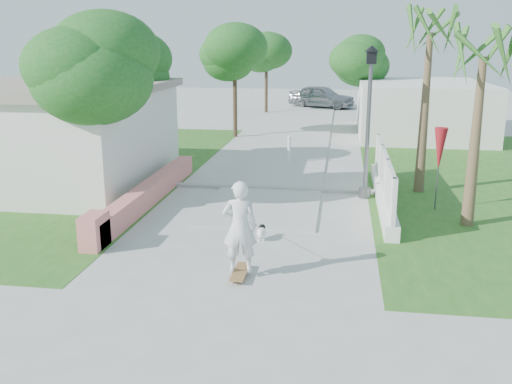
% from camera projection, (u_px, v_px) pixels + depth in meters
% --- Properties ---
extents(ground, '(90.00, 90.00, 0.00)m').
position_uv_depth(ground, '(236.00, 259.00, 12.29)').
color(ground, '#B7B7B2').
rests_on(ground, ground).
extents(path_strip, '(3.20, 36.00, 0.06)m').
position_uv_depth(path_strip, '(302.00, 126.00, 31.39)').
color(path_strip, '#B7B7B2').
rests_on(path_strip, ground).
extents(curb, '(6.50, 0.25, 0.10)m').
position_uv_depth(curb, '(271.00, 188.00, 18.01)').
color(curb, '#999993').
rests_on(curb, ground).
extents(grass_left, '(8.00, 20.00, 0.01)m').
position_uv_depth(grass_left, '(89.00, 169.00, 20.93)').
color(grass_left, '#29611E').
rests_on(grass_left, ground).
extents(grass_right, '(8.00, 20.00, 0.01)m').
position_uv_depth(grass_right, '(487.00, 182.00, 18.93)').
color(grass_right, '#29611E').
rests_on(grass_right, ground).
extents(pink_wall, '(0.45, 8.20, 0.80)m').
position_uv_depth(pink_wall, '(144.00, 196.00, 16.07)').
color(pink_wall, '#D67B6D').
rests_on(pink_wall, ground).
extents(house_left, '(8.40, 7.40, 3.23)m').
position_uv_depth(house_left, '(30.00, 133.00, 18.75)').
color(house_left, silver).
rests_on(house_left, ground).
extents(lattice_fence, '(0.35, 7.00, 1.50)m').
position_uv_depth(lattice_fence, '(383.00, 185.00, 16.44)').
color(lattice_fence, white).
rests_on(lattice_fence, ground).
extents(building_right, '(6.00, 8.00, 2.60)m').
position_uv_depth(building_right, '(421.00, 109.00, 28.29)').
color(building_right, silver).
rests_on(building_right, ground).
extents(street_lamp, '(0.44, 0.44, 4.44)m').
position_uv_depth(street_lamp, '(368.00, 117.00, 16.50)').
color(street_lamp, '#59595E').
rests_on(street_lamp, ground).
extents(bollard, '(0.14, 0.14, 1.09)m').
position_uv_depth(bollard, '(289.00, 149.00, 21.66)').
color(bollard, white).
rests_on(bollard, ground).
extents(patio_umbrella, '(0.36, 0.36, 2.30)m').
position_uv_depth(patio_umbrella, '(440.00, 150.00, 15.46)').
color(patio_umbrella, '#59595E').
rests_on(patio_umbrella, ground).
extents(tree_left_near, '(3.60, 3.60, 5.28)m').
position_uv_depth(tree_left_near, '(86.00, 70.00, 14.79)').
color(tree_left_near, '#4C3826').
rests_on(tree_left_near, ground).
extents(tree_left_mid, '(3.20, 3.20, 4.85)m').
position_uv_depth(tree_left_mid, '(127.00, 72.00, 20.28)').
color(tree_left_mid, '#4C3826').
rests_on(tree_left_mid, ground).
extents(tree_path_left, '(3.40, 3.40, 5.23)m').
position_uv_depth(tree_path_left, '(235.00, 57.00, 27.00)').
color(tree_path_left, '#4C3826').
rests_on(tree_path_left, ground).
extents(tree_path_right, '(3.00, 3.00, 4.79)m').
position_uv_depth(tree_path_right, '(365.00, 62.00, 30.02)').
color(tree_path_right, '#4C3826').
rests_on(tree_path_right, ground).
extents(tree_path_far, '(3.20, 3.20, 5.17)m').
position_uv_depth(tree_path_far, '(267.00, 53.00, 36.53)').
color(tree_path_far, '#4C3826').
rests_on(tree_path_far, ground).
extents(palm_far, '(1.80, 1.80, 5.30)m').
position_uv_depth(palm_far, '(430.00, 43.00, 16.68)').
color(palm_far, brown).
rests_on(palm_far, ground).
extents(palm_near, '(1.80, 1.80, 4.70)m').
position_uv_depth(palm_near, '(482.00, 67.00, 13.55)').
color(palm_near, brown).
rests_on(palm_near, ground).
extents(skateboarder, '(0.74, 2.87, 1.97)m').
position_uv_depth(skateboarder, '(244.00, 223.00, 11.91)').
color(skateboarder, olive).
rests_on(skateboarder, ground).
extents(dog, '(0.25, 0.51, 0.35)m').
position_uv_depth(dog, '(262.00, 232.00, 13.46)').
color(dog, white).
rests_on(dog, ground).
extents(parked_car, '(4.95, 3.34, 1.56)m').
position_uv_depth(parked_car, '(322.00, 96.00, 39.84)').
color(parked_car, '#A9ABB1').
rests_on(parked_car, ground).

